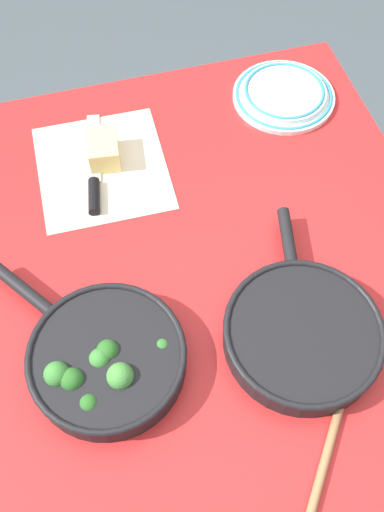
{
  "coord_description": "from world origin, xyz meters",
  "views": [
    {
      "loc": [
        -0.55,
        0.15,
        1.73
      ],
      "look_at": [
        0.0,
        0.0,
        0.8
      ],
      "focal_mm": 40.0,
      "sensor_mm": 36.0,
      "label": 1
    }
  ],
  "objects_px": {
    "skillet_broccoli": "(106,358)",
    "dinner_plate_stack": "(284,94)",
    "wooden_spoon": "(334,429)",
    "cheese_block": "(104,150)",
    "skillet_eggs": "(302,334)",
    "grater_knife": "(94,176)"
  },
  "relations": [
    {
      "from": "skillet_broccoli",
      "to": "cheese_block",
      "type": "relative_size",
      "value": 3.88
    },
    {
      "from": "skillet_eggs",
      "to": "cheese_block",
      "type": "relative_size",
      "value": 4.07
    },
    {
      "from": "skillet_eggs",
      "to": "dinner_plate_stack",
      "type": "height_order",
      "value": "skillet_eggs"
    },
    {
      "from": "wooden_spoon",
      "to": "cheese_block",
      "type": "distance_m",
      "value": 0.72
    },
    {
      "from": "wooden_spoon",
      "to": "dinner_plate_stack",
      "type": "distance_m",
      "value": 0.77
    },
    {
      "from": "skillet_eggs",
      "to": "grater_knife",
      "type": "relative_size",
      "value": 1.42
    },
    {
      "from": "skillet_broccoli",
      "to": "wooden_spoon",
      "type": "relative_size",
      "value": 1.13
    },
    {
      "from": "grater_knife",
      "to": "cheese_block",
      "type": "height_order",
      "value": "cheese_block"
    },
    {
      "from": "cheese_block",
      "to": "dinner_plate_stack",
      "type": "xyz_separation_m",
      "value": [
        0.07,
        -0.44,
        -0.01
      ]
    },
    {
      "from": "skillet_eggs",
      "to": "skillet_broccoli",
      "type": "bearing_deg",
      "value": 95.02
    },
    {
      "from": "skillet_broccoli",
      "to": "grater_knife",
      "type": "distance_m",
      "value": 0.42
    },
    {
      "from": "skillet_eggs",
      "to": "wooden_spoon",
      "type": "distance_m",
      "value": 0.17
    },
    {
      "from": "grater_knife",
      "to": "dinner_plate_stack",
      "type": "distance_m",
      "value": 0.49
    },
    {
      "from": "wooden_spoon",
      "to": "dinner_plate_stack",
      "type": "bearing_deg",
      "value": 23.44
    },
    {
      "from": "skillet_eggs",
      "to": "grater_knife",
      "type": "bearing_deg",
      "value": 44.48
    },
    {
      "from": "skillet_broccoli",
      "to": "skillet_eggs",
      "type": "bearing_deg",
      "value": -133.51
    },
    {
      "from": "wooden_spoon",
      "to": "cheese_block",
      "type": "height_order",
      "value": "cheese_block"
    },
    {
      "from": "grater_knife",
      "to": "skillet_eggs",
      "type": "bearing_deg",
      "value": -138.59
    },
    {
      "from": "skillet_eggs",
      "to": "dinner_plate_stack",
      "type": "distance_m",
      "value": 0.61
    },
    {
      "from": "skillet_broccoli",
      "to": "dinner_plate_stack",
      "type": "height_order",
      "value": "skillet_broccoli"
    },
    {
      "from": "skillet_eggs",
      "to": "grater_knife",
      "type": "xyz_separation_m",
      "value": [
        0.46,
        0.29,
        -0.02
      ]
    },
    {
      "from": "dinner_plate_stack",
      "to": "skillet_eggs",
      "type": "bearing_deg",
      "value": 162.58
    }
  ]
}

